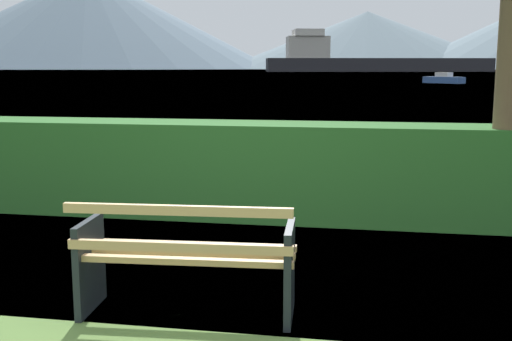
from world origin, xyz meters
The scene contains 7 objects.
ground_plane centered at (0.00, 0.00, 0.00)m, with size 1400.00×1400.00×0.00m, color #567A38.
water_surface centered at (0.00, 309.71, 0.00)m, with size 620.00×620.00×0.00m, color #6B8EA3.
park_bench centered at (0.00, -0.06, 0.42)m, with size 1.57×0.67×0.87m.
hedge_row centered at (0.00, 3.00, 0.56)m, with size 8.38×0.83×1.12m, color #2D6B28.
cargo_ship_large centered at (-1.17, 240.50, 4.39)m, with size 86.60×32.29×15.72m.
sailboat_mid centered at (9.50, 67.23, 0.44)m, with size 4.31×4.34×1.20m.
distant_hills centered at (-50.57, 569.53, 39.77)m, with size 792.37×355.93×89.61m.
Camera 1 is at (1.23, -4.14, 1.76)m, focal length 43.63 mm.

